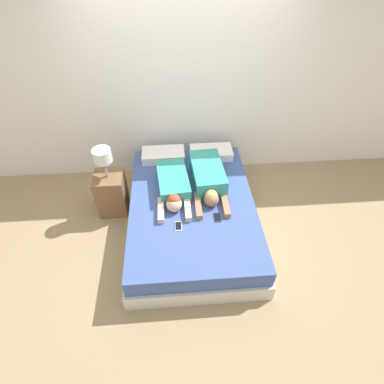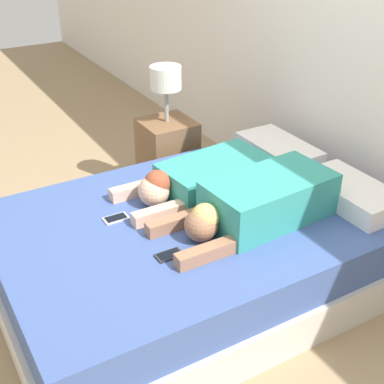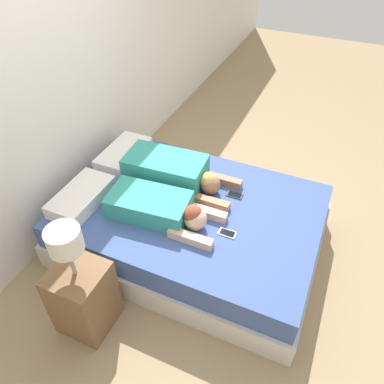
{
  "view_description": "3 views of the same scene",
  "coord_description": "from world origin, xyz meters",
  "px_view_note": "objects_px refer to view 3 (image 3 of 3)",
  "views": [
    {
      "loc": [
        -0.19,
        -2.47,
        2.99
      ],
      "look_at": [
        0.0,
        0.0,
        0.6
      ],
      "focal_mm": 28.0,
      "sensor_mm": 36.0,
      "label": 1
    },
    {
      "loc": [
        2.15,
        -1.25,
        2.0
      ],
      "look_at": [
        0.0,
        0.0,
        0.6
      ],
      "focal_mm": 50.0,
      "sensor_mm": 36.0,
      "label": 2
    },
    {
      "loc": [
        -2.06,
        -0.92,
        2.58
      ],
      "look_at": [
        0.0,
        0.0,
        0.6
      ],
      "focal_mm": 35.0,
      "sensor_mm": 36.0,
      "label": 3
    }
  ],
  "objects_px": {
    "cell_phone_right": "(235,195)",
    "pillow_head_left": "(82,197)",
    "bed": "(192,225)",
    "cell_phone_left": "(227,233)",
    "nightstand": "(82,293)",
    "person_right": "(173,172)",
    "pillow_head_right": "(124,154)",
    "person_left": "(160,208)"
  },
  "relations": [
    {
      "from": "cell_phone_right",
      "to": "pillow_head_left",
      "type": "bearing_deg",
      "value": 117.57
    },
    {
      "from": "bed",
      "to": "cell_phone_right",
      "type": "xyz_separation_m",
      "value": [
        0.26,
        -0.28,
        0.24
      ]
    },
    {
      "from": "cell_phone_left",
      "to": "nightstand",
      "type": "distance_m",
      "value": 1.13
    },
    {
      "from": "bed",
      "to": "person_right",
      "type": "bearing_deg",
      "value": 51.93
    },
    {
      "from": "pillow_head_right",
      "to": "person_right",
      "type": "relative_size",
      "value": 0.57
    },
    {
      "from": "pillow_head_right",
      "to": "cell_phone_right",
      "type": "height_order",
      "value": "pillow_head_right"
    },
    {
      "from": "pillow_head_left",
      "to": "cell_phone_left",
      "type": "relative_size",
      "value": 4.31
    },
    {
      "from": "person_left",
      "to": "person_right",
      "type": "xyz_separation_m",
      "value": [
        0.43,
        0.1,
        0.03
      ]
    },
    {
      "from": "person_right",
      "to": "pillow_head_right",
      "type": "bearing_deg",
      "value": 79.08
    },
    {
      "from": "cell_phone_left",
      "to": "nightstand",
      "type": "relative_size",
      "value": 0.14
    },
    {
      "from": "bed",
      "to": "cell_phone_left",
      "type": "distance_m",
      "value": 0.48
    },
    {
      "from": "bed",
      "to": "pillow_head_left",
      "type": "xyz_separation_m",
      "value": [
        -0.33,
        0.85,
        0.29
      ]
    },
    {
      "from": "pillow_head_left",
      "to": "cell_phone_right",
      "type": "xyz_separation_m",
      "value": [
        0.59,
        -1.14,
        -0.05
      ]
    },
    {
      "from": "person_right",
      "to": "cell_phone_left",
      "type": "xyz_separation_m",
      "value": [
        -0.4,
        -0.65,
        -0.11
      ]
    },
    {
      "from": "pillow_head_left",
      "to": "bed",
      "type": "bearing_deg",
      "value": -68.89
    },
    {
      "from": "person_left",
      "to": "cell_phone_left",
      "type": "distance_m",
      "value": 0.56
    },
    {
      "from": "pillow_head_right",
      "to": "person_left",
      "type": "bearing_deg",
      "value": -128.91
    },
    {
      "from": "bed",
      "to": "pillow_head_left",
      "type": "bearing_deg",
      "value": 111.11
    },
    {
      "from": "person_left",
      "to": "person_right",
      "type": "bearing_deg",
      "value": 12.74
    },
    {
      "from": "pillow_head_left",
      "to": "cell_phone_right",
      "type": "relative_size",
      "value": 4.31
    },
    {
      "from": "cell_phone_left",
      "to": "nightstand",
      "type": "bearing_deg",
      "value": 137.81
    },
    {
      "from": "person_left",
      "to": "nightstand",
      "type": "xyz_separation_m",
      "value": [
        -0.8,
        0.2,
        -0.2
      ]
    },
    {
      "from": "pillow_head_left",
      "to": "person_left",
      "type": "distance_m",
      "value": 0.68
    },
    {
      "from": "bed",
      "to": "person_left",
      "type": "bearing_deg",
      "value": 139.49
    },
    {
      "from": "person_left",
      "to": "cell_phone_left",
      "type": "height_order",
      "value": "person_left"
    },
    {
      "from": "cell_phone_right",
      "to": "nightstand",
      "type": "xyz_separation_m",
      "value": [
        -1.28,
        0.67,
        -0.11
      ]
    },
    {
      "from": "cell_phone_right",
      "to": "person_left",
      "type": "bearing_deg",
      "value": 135.75
    },
    {
      "from": "person_left",
      "to": "person_right",
      "type": "relative_size",
      "value": 0.93
    },
    {
      "from": "pillow_head_left",
      "to": "person_left",
      "type": "xyz_separation_m",
      "value": [
        0.12,
        -0.67,
        0.03
      ]
    },
    {
      "from": "pillow_head_left",
      "to": "pillow_head_right",
      "type": "xyz_separation_m",
      "value": [
        0.66,
        0.0,
        0.0
      ]
    },
    {
      "from": "pillow_head_right",
      "to": "cell_phone_left",
      "type": "bearing_deg",
      "value": -112.45
    },
    {
      "from": "cell_phone_left",
      "to": "person_right",
      "type": "bearing_deg",
      "value": 58.75
    },
    {
      "from": "pillow_head_right",
      "to": "bed",
      "type": "bearing_deg",
      "value": -111.11
    },
    {
      "from": "person_right",
      "to": "cell_phone_left",
      "type": "relative_size",
      "value": 7.56
    },
    {
      "from": "cell_phone_right",
      "to": "nightstand",
      "type": "relative_size",
      "value": 0.14
    },
    {
      "from": "person_left",
      "to": "cell_phone_left",
      "type": "bearing_deg",
      "value": -86.43
    },
    {
      "from": "bed",
      "to": "pillow_head_right",
      "type": "xyz_separation_m",
      "value": [
        0.33,
        0.85,
        0.29
      ]
    },
    {
      "from": "cell_phone_right",
      "to": "bed",
      "type": "bearing_deg",
      "value": 133.03
    },
    {
      "from": "bed",
      "to": "pillow_head_left",
      "type": "relative_size",
      "value": 3.71
    },
    {
      "from": "nightstand",
      "to": "pillow_head_left",
      "type": "bearing_deg",
      "value": 34.49
    },
    {
      "from": "bed",
      "to": "cell_phone_left",
      "type": "bearing_deg",
      "value": -115.42
    },
    {
      "from": "cell_phone_left",
      "to": "cell_phone_right",
      "type": "xyz_separation_m",
      "value": [
        0.44,
        0.09,
        0.0
      ]
    }
  ]
}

